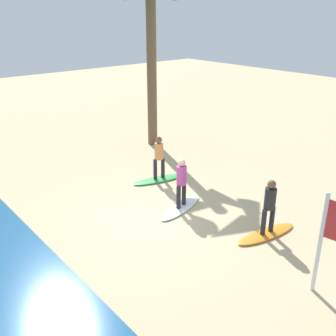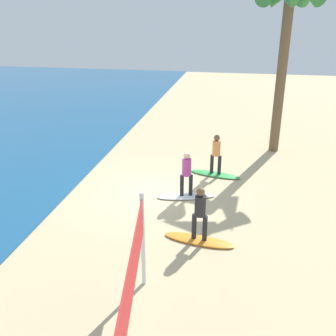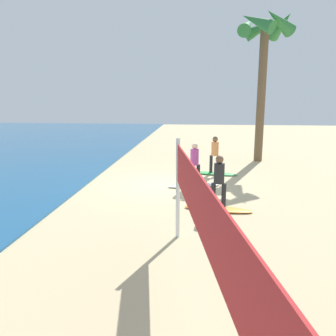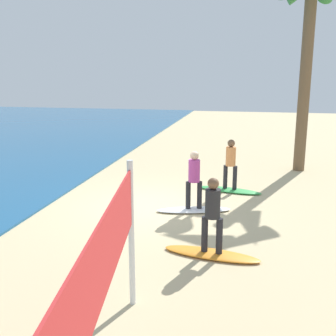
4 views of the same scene
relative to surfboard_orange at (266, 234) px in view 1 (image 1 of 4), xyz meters
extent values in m
plane|color=#CCB789|center=(3.00, 2.06, -0.04)|extent=(60.00, 60.00, 0.00)
ellipsoid|color=orange|center=(0.00, 0.00, 0.00)|extent=(0.88, 2.16, 0.09)
cylinder|color=#232328|center=(0.02, 0.16, 0.43)|extent=(0.14, 0.14, 0.78)
cylinder|color=#232328|center=(-0.02, -0.16, 0.43)|extent=(0.14, 0.14, 0.78)
cylinder|color=#262628|center=(0.00, 0.00, 1.14)|extent=(0.32, 0.32, 0.62)
sphere|color=brown|center=(0.00, 0.00, 1.56)|extent=(0.24, 0.24, 0.24)
ellipsoid|color=white|center=(2.79, 0.78, 0.00)|extent=(1.10, 2.17, 0.09)
cylinder|color=#232328|center=(2.74, 0.94, 0.43)|extent=(0.14, 0.14, 0.78)
cylinder|color=#232328|center=(2.83, 0.63, 0.43)|extent=(0.14, 0.14, 0.78)
cylinder|color=#B74293|center=(2.79, 0.78, 1.14)|extent=(0.32, 0.32, 0.62)
sphere|color=beige|center=(2.79, 0.78, 1.56)|extent=(0.24, 0.24, 0.24)
ellipsoid|color=green|center=(5.00, -0.10, 0.00)|extent=(1.02, 2.17, 0.09)
cylinder|color=#232328|center=(5.03, 0.05, 0.43)|extent=(0.14, 0.14, 0.78)
cylinder|color=#232328|center=(4.96, -0.26, 0.43)|extent=(0.14, 0.14, 0.78)
cylinder|color=#E58C4C|center=(5.00, -0.10, 1.14)|extent=(0.32, 0.32, 0.62)
sphere|color=brown|center=(5.00, -0.10, 1.56)|extent=(0.24, 0.24, 0.24)
cylinder|color=silver|center=(-2.12, 1.13, 1.21)|extent=(0.10, 0.10, 2.50)
cylinder|color=brown|center=(8.59, -2.63, 3.36)|extent=(0.44, 0.44, 6.82)
camera|label=1|loc=(-5.51, 8.40, 5.99)|focal=41.66mm
camera|label=2|loc=(-9.69, -0.90, 6.26)|focal=41.46mm
camera|label=3|loc=(-10.10, 0.65, 3.41)|focal=36.17mm
camera|label=4|loc=(-8.17, -0.72, 3.81)|focal=43.97mm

